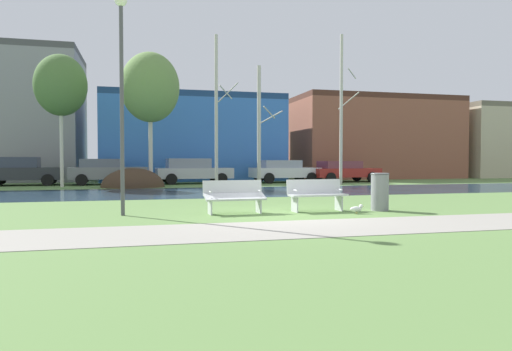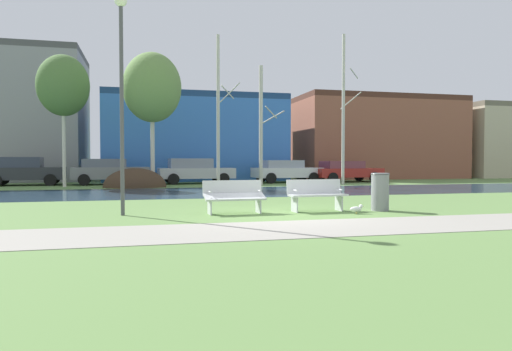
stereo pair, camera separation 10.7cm
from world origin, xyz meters
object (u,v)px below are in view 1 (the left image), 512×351
streetlamp (121,69)px  bench_left (234,196)px  parked_wagon_fourth_white (283,171)px  seagull (357,209)px  bench_right (317,194)px  trash_bin (380,191)px  parked_van_nearest_dark (21,171)px  parked_suv_fifth_red (343,171)px  parked_hatch_third_silver (192,170)px  parked_sedan_second_grey (107,171)px

streetlamp → bench_left: bearing=-6.1°
parked_wagon_fourth_white → bench_left: bearing=-112.0°
bench_left → seagull: bearing=-14.6°
bench_right → trash_bin: size_ratio=1.55×
parked_van_nearest_dark → trash_bin: bearing=-51.8°
parked_suv_fifth_red → parked_wagon_fourth_white: bearing=175.4°
seagull → parked_wagon_fourth_white: size_ratio=0.09×
streetlamp → parked_suv_fifth_red: 20.08m
bench_right → parked_hatch_third_silver: 15.61m
bench_right → parked_van_nearest_dark: 19.39m
bench_left → parked_hatch_third_silver: bearing=87.6°
seagull → parked_sedan_second_grey: bearing=113.7°
bench_right → bench_left: bearing=180.0°
trash_bin → parked_suv_fifth_red: 16.74m
streetlamp → parked_suv_fifth_red: bearing=49.0°
parked_hatch_third_silver → parked_suv_fifth_red: size_ratio=1.01×
parked_van_nearest_dark → parked_sedan_second_grey: bearing=-2.0°
bench_left → parked_sedan_second_grey: (-4.19, 15.80, 0.31)m
seagull → parked_suv_fifth_red: (7.09, 16.11, 0.59)m
bench_left → parked_suv_fifth_red: size_ratio=0.36×
bench_left → streetlamp: size_ratio=0.29×
streetlamp → parked_van_nearest_dark: size_ratio=1.35×
bench_left → parked_van_nearest_dark: 18.18m
parked_van_nearest_dark → parked_sedan_second_grey: (4.50, -0.16, -0.03)m
bench_right → trash_bin: trash_bin is taller
seagull → parked_hatch_third_silver: bearing=98.5°
bench_right → parked_sedan_second_grey: (-6.50, 15.80, 0.31)m
bench_left → bench_right: (2.30, 0.00, 0.00)m
seagull → parked_sedan_second_grey: size_ratio=0.09×
trash_bin → parked_hatch_third_silver: size_ratio=0.23×
parked_van_nearest_dark → parked_hatch_third_silver: (9.35, -0.45, -0.03)m
bench_left → parked_wagon_fourth_white: 16.84m
streetlamp → parked_sedan_second_grey: bearing=95.0°
parked_sedan_second_grey → parked_hatch_third_silver: bearing=-3.4°
bench_right → parked_suv_fifth_red: bearing=62.7°
parked_hatch_third_silver → bench_right: bearing=-83.9°
streetlamp → parked_van_nearest_dark: (-5.87, 15.66, -2.88)m
bench_left → parked_van_nearest_dark: parked_van_nearest_dark is taller
seagull → parked_van_nearest_dark: size_ratio=0.10×
trash_bin → seagull: 1.17m
bench_left → bench_right: bearing=0.0°
bench_left → seagull: (3.11, -0.81, -0.34)m
bench_right → seagull: 1.19m
bench_right → parked_hatch_third_silver: parked_hatch_third_silver is taller
streetlamp → parked_wagon_fourth_white: streetlamp is taller
streetlamp → parked_van_nearest_dark: streetlamp is taller
trash_bin → parked_suv_fifth_red: size_ratio=0.23×
parked_van_nearest_dark → parked_sedan_second_grey: 4.50m
parked_wagon_fourth_white → bench_right: bearing=-104.4°
parked_hatch_third_silver → parked_van_nearest_dark: bearing=177.3°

